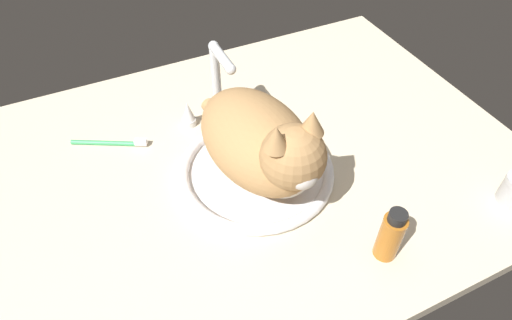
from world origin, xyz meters
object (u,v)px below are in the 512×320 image
Objects in this scene: amber_bottle at (391,235)px; toothbrush at (111,143)px; cat at (263,144)px; faucet at (218,91)px; sink_basin at (256,170)px.

toothbrush is at bearing 128.04° from amber_bottle.
cat reaches higher than toothbrush.
toothbrush is (-24.61, 1.73, -7.06)cm from faucet.
faucet is (0.00, 19.16, 6.72)cm from sink_basin.
toothbrush is at bearing 136.96° from cat.
toothbrush is (-24.87, 23.23, -9.74)cm from cat.
faucet is 46.99cm from amber_bottle.
cat is at bearing -43.04° from toothbrush.
faucet is 25.66cm from toothbrush.
cat is 2.51× the size of toothbrush.
amber_bottle is at bearing -65.00° from sink_basin.
cat is 3.38× the size of amber_bottle.
sink_basin is 29.18cm from amber_bottle.
toothbrush is at bearing 175.97° from faucet.
sink_basin is 2.07× the size of toothbrush.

